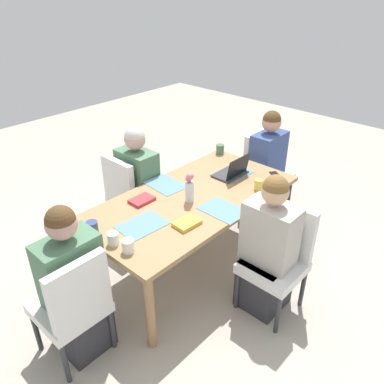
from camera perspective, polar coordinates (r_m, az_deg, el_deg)
name	(u,v)px	position (r m, az deg, el deg)	size (l,w,h in m)	color
ground_plane	(192,263)	(3.72, 0.00, -10.54)	(10.00, 10.00, 0.00)	#B2A899
dining_table	(192,205)	(3.34, 0.00, -1.89)	(1.92, 0.98, 0.73)	#9E754C
chair_head_left_left_near	(74,303)	(2.76, -17.22, -15.58)	(0.44, 0.44, 0.90)	silver
person_head_left_left_near	(75,290)	(2.81, -17.08, -13.81)	(0.40, 0.36, 1.19)	#2D2D33
chair_far_left_mid	(129,193)	(3.88, -9.31, -0.20)	(0.44, 0.44, 0.90)	silver
person_far_left_mid	(139,190)	(3.86, -7.93, 0.26)	(0.36, 0.40, 1.19)	#2D2D33
chair_head_right_left_far	(264,168)	(4.41, 10.62, 3.53)	(0.44, 0.44, 0.90)	silver
person_head_right_left_far	(267,170)	(4.32, 11.04, 3.30)	(0.40, 0.36, 1.19)	#2D2D33
chair_near_right_near	(279,254)	(3.11, 12.85, -9.00)	(0.44, 0.44, 0.90)	silver
person_near_right_near	(268,252)	(3.06, 11.21, -8.83)	(0.36, 0.40, 1.19)	#2D2D33
flower_vase	(190,187)	(3.17, -0.35, 0.79)	(0.08, 0.08, 0.28)	silver
placemat_head_left_left_near	(142,225)	(2.96, -7.39, -4.91)	(0.36, 0.26, 0.00)	slate
placemat_far_left_mid	(166,185)	(3.50, -3.96, 1.11)	(0.36, 0.26, 0.00)	slate
placemat_head_right_left_far	(232,173)	(3.71, 6.03, 2.78)	(0.36, 0.26, 0.00)	slate
placemat_near_right_near	(223,210)	(3.13, 4.60, -2.68)	(0.36, 0.26, 0.00)	slate
laptop_head_right_left_far	(233,172)	(3.65, 6.06, 3.03)	(0.32, 0.22, 0.21)	#38383D
coffee_mug_near_left	(258,185)	(3.45, 9.87, 1.11)	(0.07, 0.07, 0.10)	#DBC64C
coffee_mug_near_right	(92,227)	(2.93, -14.66, -5.10)	(0.09, 0.09, 0.09)	#33477A
coffee_mug_centre_left	(128,246)	(2.69, -9.50, -7.92)	(0.09, 0.09, 0.09)	white
coffee_mug_centre_right	(113,239)	(2.77, -11.68, -6.82)	(0.08, 0.08, 0.09)	white
coffee_mug_far_left	(220,149)	(4.11, 4.20, 6.37)	(0.08, 0.08, 0.10)	#47704C
book_red_cover	(142,200)	(3.25, -7.47, -1.20)	(0.20, 0.14, 0.03)	#B73338
book_blue_cover	(187,223)	(2.93, -0.75, -4.67)	(0.20, 0.14, 0.03)	gold
phone_black	(276,175)	(3.74, 12.35, 2.47)	(0.15, 0.07, 0.01)	black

